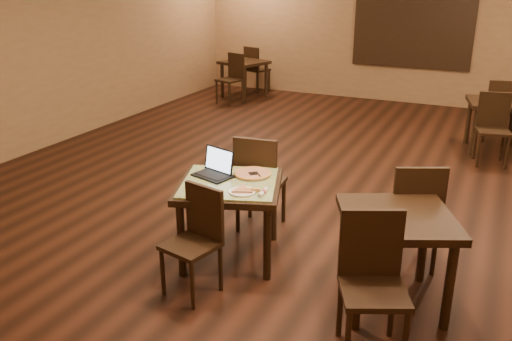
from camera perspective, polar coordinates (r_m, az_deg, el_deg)
The scene contains 23 objects.
ground at distance 7.27m, azimuth 4.41°, elevation -0.51°, with size 10.00×10.00×0.00m, color black.
wall_back at distance 11.67m, azimuth 13.70°, elevation 14.44°, with size 8.00×0.02×3.00m, color #926D4A.
wall_left at distance 9.07m, azimuth -20.23°, elevation 12.27°, with size 0.02×10.00×3.00m, color #926D4A.
mural at distance 11.54m, azimuth 16.18°, elevation 14.41°, with size 2.34×0.05×1.64m.
tiled_table at distance 4.99m, azimuth -2.79°, elevation -2.28°, with size 1.17×1.17×0.76m.
chair_main_near at distance 4.55m, azimuth -6.22°, elevation -6.68°, with size 0.48×0.48×0.92m.
chair_main_far at distance 5.52m, azimuth 0.26°, elevation -0.82°, with size 0.50×0.50×1.04m.
laptop at distance 5.10m, azimuth -4.25°, elevation 0.23°, with size 0.41×0.37×0.24m.
plate at distance 4.70m, azimuth -1.45°, elevation -2.24°, with size 0.24×0.24×0.01m, color white.
pizza_slice at distance 4.70m, azimuth -1.46°, elevation -2.06°, with size 0.21×0.21×0.02m, color beige, non-canonical shape.
pizza_pan at distance 5.10m, azimuth -0.36°, elevation -0.46°, with size 0.34×0.34×0.01m, color silver.
pizza_whole at distance 5.09m, azimuth -0.36°, elevation -0.31°, with size 0.35×0.35×0.02m.
spatula at distance 5.06m, azimuth -0.25°, elevation -0.32°, with size 0.09×0.22×0.01m, color silver.
napkin_roll at distance 4.66m, azimuth 0.75°, elevation -2.30°, with size 0.04×0.17×0.04m.
other_table_a at distance 8.84m, azimuth 24.04°, elevation 5.85°, with size 0.97×0.97×0.77m.
other_table_a_chair_near at distance 8.29m, azimuth 23.68°, elevation 4.49°, with size 0.51×0.51×0.99m.
other_table_a_chair_far at distance 9.42m, azimuth 24.22°, elevation 6.14°, with size 0.51×0.51×0.99m.
other_table_b at distance 11.73m, azimuth -1.26°, elevation 10.82°, with size 1.05×1.05×0.78m.
other_table_b_chair_near at distance 11.21m, azimuth -2.49°, elevation 9.95°, with size 0.55×0.55×1.01m.
other_table_b_chair_far at distance 12.29m, azimuth -0.14°, elevation 10.88°, with size 0.55×0.55×1.01m.
other_table_c at distance 4.41m, azimuth 14.54°, elevation -6.09°, with size 1.13×1.13×0.80m.
other_table_c_chair_near at distance 3.92m, azimuth 12.11°, elevation -10.70°, with size 0.59×0.59×1.03m.
other_table_c_chair_far at distance 4.98m, azimuth 16.26°, elevation -4.12°, with size 0.59×0.59×1.03m.
Camera 1 is at (2.36, -6.38, 2.57)m, focal length 38.00 mm.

